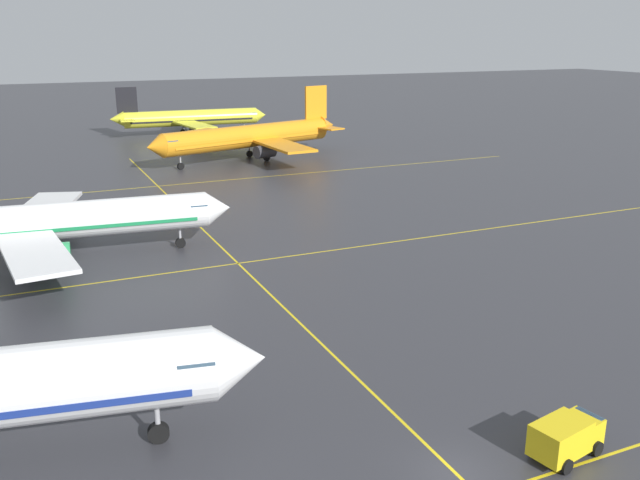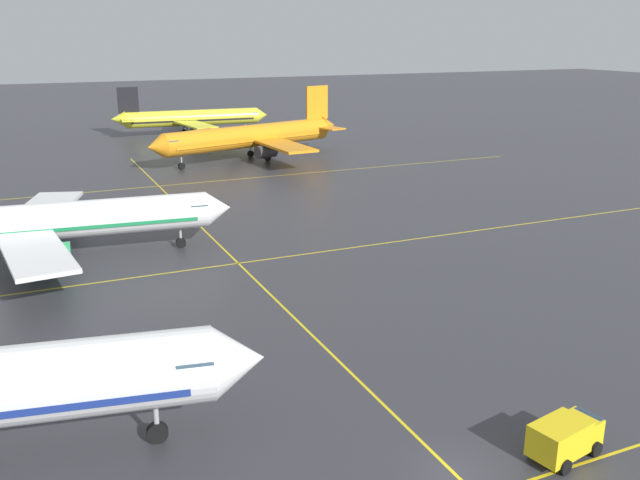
# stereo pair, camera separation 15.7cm
# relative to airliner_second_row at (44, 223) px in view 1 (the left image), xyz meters

# --- Properties ---
(ground_plane) EXTENTS (600.00, 600.00, 0.00)m
(ground_plane) POSITION_rel_airliner_second_row_xyz_m (16.34, -43.82, -3.75)
(ground_plane) COLOR #333338
(airliner_second_row) EXTENTS (35.35, 30.33, 10.98)m
(airliner_second_row) POSITION_rel_airliner_second_row_xyz_m (0.00, 0.00, 0.00)
(airliner_second_row) COLOR white
(airliner_second_row) RESTS_ON ground
(airliner_third_row) EXTENTS (37.41, 31.89, 11.80)m
(airliner_third_row) POSITION_rel_airliner_second_row_xyz_m (35.24, 43.48, 0.28)
(airliner_third_row) COLOR orange
(airliner_third_row) RESTS_ON ground
(airliner_far_left_stand) EXTENTS (33.22, 28.58, 10.33)m
(airliner_far_left_stand) POSITION_rel_airliner_second_row_xyz_m (33.12, 77.51, -0.22)
(airliner_far_left_stand) COLOR yellow
(airliner_far_left_stand) RESTS_ON ground
(taxiway_markings) EXTENTS (120.53, 123.38, 0.01)m
(taxiway_markings) POSITION_rel_airliner_second_row_xyz_m (16.34, -8.43, -3.75)
(taxiway_markings) COLOR yellow
(taxiway_markings) RESTS_ON ground
(service_truck_red_van) EXTENTS (4.40, 2.82, 2.10)m
(service_truck_red_van) POSITION_rel_airliner_second_row_xyz_m (22.34, -44.93, -2.57)
(service_truck_red_van) COLOR yellow
(service_truck_red_van) RESTS_ON ground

